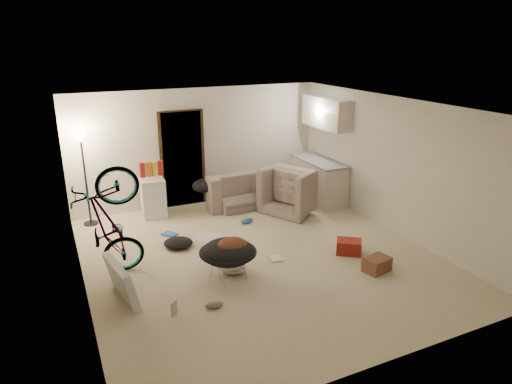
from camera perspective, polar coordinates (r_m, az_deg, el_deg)
name	(u,v)px	position (r m, az deg, el deg)	size (l,w,h in m)	color
floor	(259,256)	(7.75, 0.33, -8.06)	(5.50, 6.00, 0.02)	beige
ceiling	(259,106)	(6.98, 0.37, 10.70)	(5.50, 6.00, 0.02)	white
wall_back	(199,146)	(9.98, -7.12, 5.67)	(5.50, 0.02, 2.50)	silver
wall_front	(384,267)	(4.93, 15.70, -9.06)	(5.50, 0.02, 2.50)	silver
wall_left	(75,212)	(6.64, -21.72, -2.36)	(0.02, 6.00, 2.50)	silver
wall_right	(394,166)	(8.77, 16.90, 3.15)	(0.02, 6.00, 2.50)	silver
doorway	(182,159)	(9.88, -9.20, 4.07)	(0.85, 0.10, 2.04)	black
door_trim	(183,160)	(9.85, -9.15, 4.03)	(0.97, 0.04, 2.10)	#372513
floor_lamp	(83,160)	(9.18, -20.79, 3.79)	(0.28, 0.28, 1.81)	black
kitchen_counter	(318,181)	(10.32, 7.80, 1.42)	(0.60, 1.50, 0.88)	beige
counter_top	(319,161)	(10.19, 7.91, 3.89)	(0.64, 1.54, 0.04)	gray
kitchen_uppers	(327,113)	(10.05, 8.81, 9.76)	(0.38, 1.40, 0.65)	beige
sofa	(247,191)	(10.03, -1.18, 0.14)	(1.93, 0.76, 0.57)	#3B433B
armchair	(296,193)	(9.70, 5.08, -0.15)	(1.08, 0.95, 0.70)	#3B433B
bicycle	(112,248)	(7.27, -17.58, -6.67)	(0.63, 1.81, 0.95)	black
book_asset	(172,318)	(6.30, -10.48, -15.18)	(0.15, 0.21, 0.02)	maroon
mini_fridge	(153,198)	(9.50, -12.74, -0.71)	(0.47, 0.47, 0.79)	white
snack_box_0	(142,170)	(9.29, -14.02, 2.66)	(0.10, 0.07, 0.30)	maroon
snack_box_1	(148,169)	(9.31, -13.30, 2.76)	(0.10, 0.07, 0.30)	#CF5D19
snack_box_2	(154,169)	(9.33, -12.58, 2.85)	(0.10, 0.07, 0.30)	yellow
snack_box_3	(160,168)	(9.36, -11.87, 2.94)	(0.10, 0.07, 0.30)	maroon
saucer_chair	(228,257)	(6.92, -3.51, -8.10)	(0.87, 0.87, 0.62)	silver
hoodie	(232,245)	(6.83, -3.06, -6.69)	(0.48, 0.40, 0.22)	#582D1E
sofa_drape	(205,185)	(9.63, -6.36, 0.83)	(0.56, 0.46, 0.28)	black
tv_box	(121,281)	(6.69, -16.48, -10.65)	(0.11, 0.89, 0.59)	silver
drink_case_a	(377,264)	(7.48, 14.87, -8.74)	(0.40, 0.29, 0.23)	brown
drink_case_b	(349,247)	(7.95, 11.52, -6.72)	(0.41, 0.30, 0.24)	maroon
juicer	(230,266)	(7.24, -3.22, -9.26)	(0.15, 0.15, 0.22)	beige
newspaper	(210,238)	(8.44, -5.75, -5.72)	(0.43, 0.56, 0.01)	silver
book_blue	(170,234)	(8.68, -10.75, -5.20)	(0.20, 0.27, 0.03)	#2E62A6
book_white	(276,258)	(7.65, 2.46, -8.29)	(0.19, 0.25, 0.02)	silver
shoe_0	(247,221)	(9.02, -1.14, -3.63)	(0.29, 0.12, 0.11)	#2E62A6
shoe_3	(214,305)	(6.40, -5.26, -13.87)	(0.26, 0.10, 0.09)	slate
shoe_4	(378,254)	(7.96, 14.95, -7.55)	(0.26, 0.10, 0.10)	white
clothes_lump_a	(178,243)	(8.14, -9.69, -6.28)	(0.51, 0.43, 0.16)	black
clothes_lump_c	(233,267)	(7.26, -2.95, -9.39)	(0.45, 0.38, 0.14)	silver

